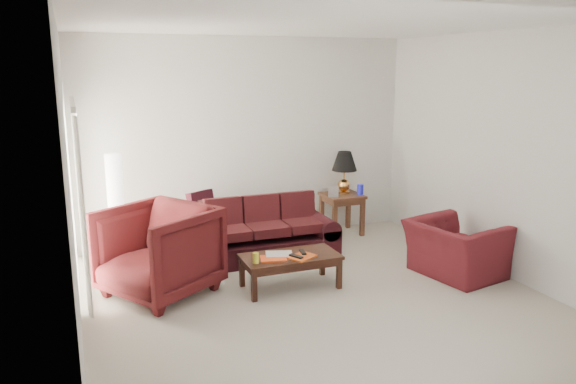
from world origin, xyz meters
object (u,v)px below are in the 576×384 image
Objects in this scene: end_table at (342,214)px; armchair_right at (455,249)px; sofa at (265,230)px; floor_lamp at (116,209)px; coffee_table at (290,271)px; armchair_left at (158,251)px.

end_table is 2.21m from armchair_right.
sofa is 3.08× the size of end_table.
floor_lamp reaches higher than coffee_table.
armchair_right reaches higher than end_table.
coffee_table is (1.47, -0.36, -0.32)m from armchair_left.
end_table is at bearing 28.09° from coffee_table.
armchair_right is (0.51, -2.15, 0.03)m from end_table.
sofa is at bearing 82.46° from armchair_left.
floor_lamp is (-3.38, -0.15, 0.43)m from end_table.
armchair_right is (3.89, -2.00, -0.40)m from floor_lamp.
armchair_right is (3.55, -0.73, -0.17)m from armchair_left.
armchair_left is at bearing 67.22° from armchair_right.
sofa reaches higher than end_table.
floor_lamp is 1.31× the size of armchair_left.
armchair_left is 3.62m from armchair_right.
armchair_left is 1.08× the size of armchair_right.
sofa is 1.30× the size of floor_lamp.
coffee_table is at bearing -131.35° from end_table.
end_table is 0.55× the size of coffee_table.
floor_lamp is 1.30× the size of coffee_table.
sofa reaches higher than armchair_right.
sofa reaches higher than coffee_table.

